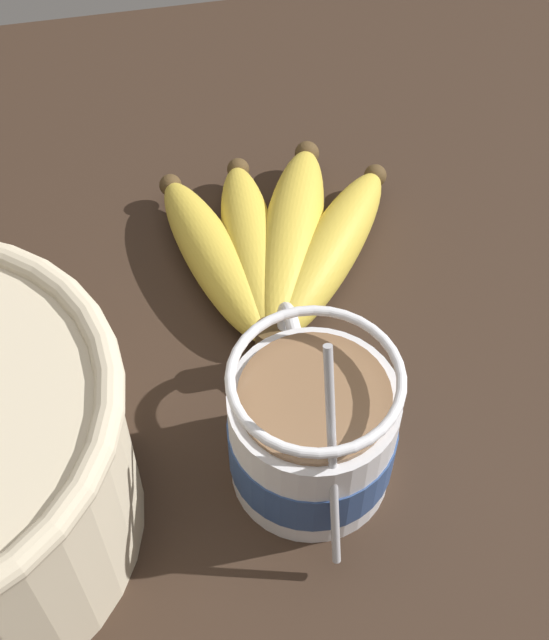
{
  "coord_description": "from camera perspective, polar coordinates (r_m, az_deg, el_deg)",
  "views": [
    {
      "loc": [
        -32.27,
        7.57,
        53.43
      ],
      "look_at": [
        2.8,
        0.56,
        7.36
      ],
      "focal_mm": 50.0,
      "sensor_mm": 36.0,
      "label": 1
    }
  ],
  "objects": [
    {
      "name": "banana_bunch",
      "position": [
        0.66,
        -0.01,
        4.73
      ],
      "size": [
        20.52,
        19.59,
        4.49
      ],
      "color": "#4C381E",
      "rests_on": "table"
    },
    {
      "name": "table",
      "position": [
        0.62,
        1.02,
        -5.37
      ],
      "size": [
        94.4,
        94.4,
        2.66
      ],
      "color": "#332319",
      "rests_on": "ground"
    },
    {
      "name": "coffee_mug",
      "position": [
        0.54,
        2.23,
        -7.19
      ],
      "size": [
        16.05,
        10.2,
        15.82
      ],
      "color": "silver",
      "rests_on": "table"
    }
  ]
}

